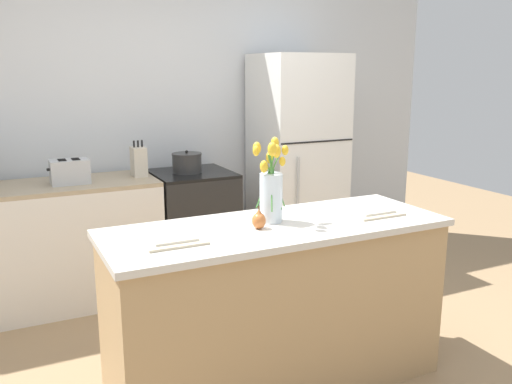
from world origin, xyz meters
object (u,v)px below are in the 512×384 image
flower_vase (271,189)px  plate_setting_right (369,211)px  pear_figurine (259,220)px  plate_setting_left (171,238)px  toaster (70,172)px  stove_range (194,227)px  knife_block (139,162)px  cooking_pot (187,163)px  refrigerator (297,162)px

flower_vase → plate_setting_right: (0.58, -0.08, -0.17)m
pear_figurine → plate_setting_left: bearing=178.7°
flower_vase → plate_setting_right: bearing=-7.6°
flower_vase → toaster: 1.71m
stove_range → knife_block: knife_block is taller
cooking_pot → plate_setting_left: bearing=-111.4°
refrigerator → plate_setting_left: refrigerator is taller
stove_range → plate_setting_left: 1.81m
refrigerator → flower_vase: size_ratio=4.10×
stove_range → knife_block: 0.70m
flower_vase → cooking_pot: 1.54m
flower_vase → cooking_pot: size_ratio=1.90×
flower_vase → plate_setting_left: size_ratio=1.57×
flower_vase → plate_setting_left: bearing=-172.2°
pear_figurine → knife_block: size_ratio=0.43×
refrigerator → cooking_pot: (-0.99, -0.00, 0.07)m
cooking_pot → knife_block: bearing=177.5°
refrigerator → plate_setting_right: bearing=-106.4°
flower_vase → plate_setting_right: flower_vase is taller
flower_vase → pear_figurine: (-0.11, -0.09, -0.13)m
refrigerator → pear_figurine: refrigerator is taller
cooking_pot → refrigerator: bearing=0.2°
flower_vase → pear_figurine: size_ratio=3.81×
stove_range → refrigerator: size_ratio=0.50×
toaster → plate_setting_left: bearing=-81.2°
stove_range → plate_setting_left: (-0.67, -1.62, 0.46)m
pear_figurine → plate_setting_right: (0.69, 0.01, -0.04)m
refrigerator → pear_figurine: size_ratio=15.62×
refrigerator → knife_block: (-1.36, 0.01, 0.11)m
flower_vase → plate_setting_right: 0.61m
refrigerator → knife_block: size_ratio=6.72×
pear_figurine → plate_setting_right: bearing=0.8°
pear_figurine → flower_vase: bearing=37.9°
stove_range → toaster: toaster is taller
stove_range → toaster: bearing=-177.4°
plate_setting_left → knife_block: (0.26, 1.63, 0.10)m
refrigerator → flower_vase: (-1.06, -1.54, 0.18)m
stove_range → plate_setting_left: bearing=-112.6°
flower_vase → refrigerator: bearing=55.5°
flower_vase → plate_setting_right: size_ratio=1.57×
toaster → cooking_pot: (0.88, 0.04, -0.01)m
stove_range → cooking_pot: cooking_pot is taller
refrigerator → plate_setting_right: 1.69m
flower_vase → plate_setting_left: 0.60m
flower_vase → toaster: bearing=118.4°
stove_range → toaster: 1.06m
flower_vase → toaster: flower_vase is taller
pear_figurine → knife_block: knife_block is taller
plate_setting_left → cooking_pot: bearing=68.6°
toaster → refrigerator: bearing=1.3°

